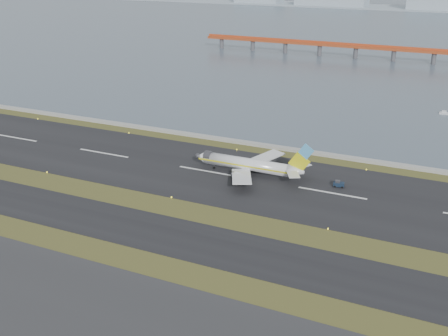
# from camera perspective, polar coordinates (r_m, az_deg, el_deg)

# --- Properties ---
(ground) EXTENTS (1000.00, 1000.00, 0.00)m
(ground) POSITION_cam_1_polar(r_m,az_deg,el_deg) (152.73, -6.77, -4.09)
(ground) COLOR #364318
(ground) RESTS_ON ground
(apron_strip) EXTENTS (1000.00, 50.00, 0.10)m
(apron_strip) POSITION_cam_1_polar(r_m,az_deg,el_deg) (116.38, -21.57, -14.31)
(apron_strip) COLOR #2B2B2D
(apron_strip) RESTS_ON ground
(taxiway_strip) EXTENTS (1000.00, 18.00, 0.10)m
(taxiway_strip) POSITION_cam_1_polar(r_m,az_deg,el_deg) (143.78, -9.29, -5.89)
(taxiway_strip) COLOR black
(taxiway_strip) RESTS_ON ground
(runway_strip) EXTENTS (1000.00, 45.00, 0.10)m
(runway_strip) POSITION_cam_1_polar(r_m,az_deg,el_deg) (176.65, -1.67, -0.35)
(runway_strip) COLOR black
(runway_strip) RESTS_ON ground
(seawall) EXTENTS (1000.00, 2.50, 1.00)m
(seawall) POSITION_cam_1_polar(r_m,az_deg,el_deg) (202.06, 2.17, 2.59)
(seawall) COLOR #979892
(seawall) RESTS_ON ground
(bay_water) EXTENTS (1400.00, 800.00, 1.30)m
(bay_water) POSITION_cam_1_polar(r_m,az_deg,el_deg) (584.81, 18.31, 13.75)
(bay_water) COLOR #495869
(bay_water) RESTS_ON ground
(red_pier) EXTENTS (260.00, 5.00, 10.20)m
(red_pier) POSITION_cam_1_polar(r_m,az_deg,el_deg) (374.88, 16.91, 11.43)
(red_pier) COLOR #AF421E
(red_pier) RESTS_ON ground
(far_shoreline) EXTENTS (1400.00, 80.00, 60.50)m
(far_shoreline) POSITION_cam_1_polar(r_m,az_deg,el_deg) (741.24, 21.24, 15.22)
(far_shoreline) COLOR #98A8B4
(far_shoreline) RESTS_ON ground
(airliner) EXTENTS (38.52, 32.89, 12.80)m
(airliner) POSITION_cam_1_polar(r_m,az_deg,el_deg) (172.68, 2.71, 0.33)
(airliner) COLOR white
(airliner) RESTS_ON ground
(pushback_tug) EXTENTS (3.36, 2.29, 2.00)m
(pushback_tug) POSITION_cam_1_polar(r_m,az_deg,el_deg) (168.12, 11.57, -1.60)
(pushback_tug) COLOR #122033
(pushback_tug) RESTS_ON ground
(workboat_near) EXTENTS (6.54, 2.19, 1.58)m
(workboat_near) POSITION_cam_1_polar(r_m,az_deg,el_deg) (257.54, 21.70, 5.18)
(workboat_near) COLOR silver
(workboat_near) RESTS_ON ground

